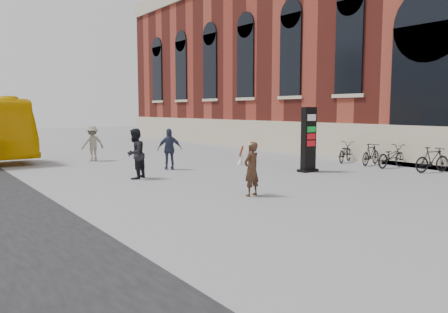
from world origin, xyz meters
TOP-DOWN VIEW (x-y plane):
  - ground at (0.00, 0.00)m, footprint 100.00×100.00m
  - station at (15.48, 6.00)m, footprint 12.15×44.50m
  - info_pylon at (4.80, 2.18)m, footprint 0.83×0.41m
  - woman at (-0.19, -0.30)m, footprint 0.67×0.63m
  - pedestrian_a at (-1.57, 4.56)m, footprint 1.11×1.08m
  - pedestrian_b at (-0.89, 10.90)m, footprint 1.11×0.64m
  - pedestrian_c at (0.63, 6.00)m, footprint 1.08×0.74m
  - bike_3 at (8.60, -0.87)m, footprint 1.76×0.92m
  - bike_4 at (8.60, 0.94)m, footprint 1.88×0.67m
  - bike_5 at (8.60, 1.96)m, footprint 1.69×0.76m
  - bike_6 at (8.60, 3.39)m, footprint 1.92×1.30m

SIDE VIEW (x-z plane):
  - ground at x=0.00m, z-range 0.00..0.00m
  - bike_6 at x=8.60m, z-range 0.00..0.95m
  - bike_5 at x=8.60m, z-range 0.00..0.98m
  - bike_4 at x=8.60m, z-range 0.00..0.99m
  - bike_3 at x=8.60m, z-range 0.00..1.02m
  - woman at x=-0.19m, z-range 0.02..1.59m
  - pedestrian_c at x=0.63m, z-range 0.00..1.70m
  - pedestrian_b at x=-0.89m, z-range 0.00..1.70m
  - pedestrian_a at x=-1.57m, z-range 0.00..1.81m
  - info_pylon at x=4.80m, z-range 0.00..2.58m
  - station at x=15.48m, z-range -1.49..17.66m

